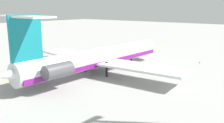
# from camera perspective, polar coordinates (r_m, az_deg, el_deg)

# --- Properties ---
(ground) EXTENTS (399.51, 399.51, 0.00)m
(ground) POSITION_cam_1_polar(r_m,az_deg,el_deg) (71.16, -7.71, -0.14)
(ground) COLOR #ADADA8
(main_jetliner) EXTENTS (48.99, 43.60, 14.29)m
(main_jetliner) POSITION_cam_1_polar(r_m,az_deg,el_deg) (57.23, -4.01, 0.85)
(main_jetliner) COLOR silver
(main_jetliner) RESTS_ON ground
(ground_crew_near_tail) EXTENTS (0.26, 0.42, 1.65)m
(ground_crew_near_tail) POSITION_cam_1_polar(r_m,az_deg,el_deg) (88.36, -1.47, 3.12)
(ground_crew_near_tail) COLOR black
(ground_crew_near_tail) RESTS_ON ground
(safety_cone_nose) EXTENTS (0.40, 0.40, 0.55)m
(safety_cone_nose) POSITION_cam_1_polar(r_m,az_deg,el_deg) (73.46, 19.92, -0.17)
(safety_cone_nose) COLOR #EA590F
(safety_cone_nose) RESTS_ON ground
(taxiway_centreline) EXTENTS (100.06, 4.05, 0.01)m
(taxiway_centreline) POSITION_cam_1_polar(r_m,az_deg,el_deg) (65.72, -9.23, -1.24)
(taxiway_centreline) COLOR gold
(taxiway_centreline) RESTS_ON ground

